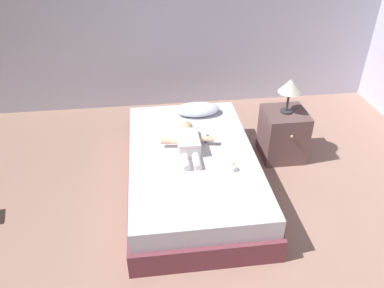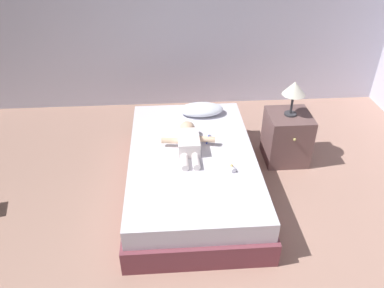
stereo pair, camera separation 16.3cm
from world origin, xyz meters
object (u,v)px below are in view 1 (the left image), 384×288
Objects in this scene: bed at (192,171)px; pillow at (197,109)px; toothbrush at (206,138)px; nightstand at (283,134)px; lamp at (290,87)px; baby_bottle at (233,166)px; baby at (188,141)px.

bed is 4.19× the size of pillow.
nightstand reaches higher than toothbrush.
baby_bottle is (-0.71, -0.71, -0.39)m from lamp.
toothbrush is at bearing -166.94° from lamp.
pillow reaches higher than toothbrush.
baby is 1.16m from lamp.
bed is 3.70× the size of nightstand.
baby_bottle reaches higher than bed.
baby_bottle is at bearing -48.08° from baby.
toothbrush is at bearing -166.94° from nightstand.
nightstand is at bearing 13.06° from toothbrush.
baby is 4.24× the size of toothbrush.
lamp is at bearing 22.28° from bed.
baby is 6.34× the size of baby_bottle.
nightstand is (0.86, 0.20, -0.15)m from toothbrush.
pillow reaches higher than bed.
bed is at bearing -76.19° from baby.
baby reaches higher than baby_bottle.
lamp reaches higher than nightstand.
toothbrush is (0.02, -0.51, -0.05)m from pillow.
bed is at bearing -127.40° from toothbrush.
nightstand is (1.06, 0.32, -0.21)m from baby.
nightstand is (1.03, 0.42, 0.07)m from bed.
lamp reaches higher than bed.
lamp is (0.89, -0.31, 0.35)m from pillow.
toothbrush is 0.53m from baby_bottle.
bed is 13.03× the size of toothbrush.
nightstand is 0.55m from lamp.
toothbrush is (0.17, 0.22, 0.22)m from bed.
toothbrush is 1.50× the size of baby_bottle.
pillow is at bearing 99.87° from baby_bottle.
bed is 1.28m from lamp.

